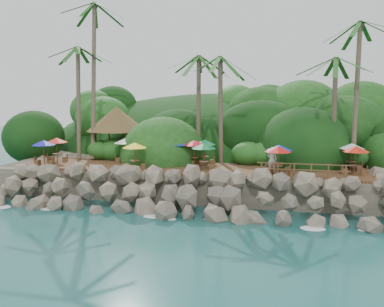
# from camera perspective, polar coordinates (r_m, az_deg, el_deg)

# --- Properties ---
(ground) EXTENTS (140.00, 140.00, 0.00)m
(ground) POSITION_cam_1_polar(r_m,az_deg,el_deg) (25.80, -2.89, -9.33)
(ground) COLOR #19514F
(ground) RESTS_ON ground
(land_base) EXTENTS (32.00, 25.20, 2.10)m
(land_base) POSITION_cam_1_polar(r_m,az_deg,el_deg) (40.83, 3.01, -1.36)
(land_base) COLOR gray
(land_base) RESTS_ON ground
(jungle_hill) EXTENTS (44.80, 28.00, 15.40)m
(jungle_hill) POSITION_cam_1_polar(r_m,az_deg,el_deg) (48.32, 4.45, -1.17)
(jungle_hill) COLOR #143811
(jungle_hill) RESTS_ON ground
(seawall) EXTENTS (29.00, 4.00, 2.30)m
(seawall) POSITION_cam_1_polar(r_m,az_deg,el_deg) (27.36, -1.80, -5.82)
(seawall) COLOR gray
(seawall) RESTS_ON ground
(terrace) EXTENTS (26.00, 5.00, 0.20)m
(terrace) POSITION_cam_1_polar(r_m,az_deg,el_deg) (30.95, 0.00, -2.20)
(terrace) COLOR brown
(terrace) RESTS_ON land_base
(jungle_foliage) EXTENTS (44.00, 16.00, 12.00)m
(jungle_foliage) POSITION_cam_1_polar(r_m,az_deg,el_deg) (40.04, 2.76, -3.07)
(jungle_foliage) COLOR #143811
(jungle_foliage) RESTS_ON ground
(foam_line) EXTENTS (25.20, 0.80, 0.06)m
(foam_line) POSITION_cam_1_polar(r_m,az_deg,el_deg) (26.07, -2.72, -9.08)
(foam_line) COLOR white
(foam_line) RESTS_ON ground
(palms) EXTENTS (28.93, 6.86, 14.98)m
(palms) POSITION_cam_1_polar(r_m,az_deg,el_deg) (33.44, 2.30, 15.89)
(palms) COLOR brown
(palms) RESTS_ON ground
(palapa) EXTENTS (5.40, 5.40, 4.60)m
(palapa) POSITION_cam_1_polar(r_m,az_deg,el_deg) (36.58, -10.73, 4.90)
(palapa) COLOR brown
(palapa) RESTS_ON ground
(dining_clusters) EXTENTS (25.47, 5.07, 2.03)m
(dining_clusters) POSITION_cam_1_polar(r_m,az_deg,el_deg) (30.61, 0.51, 1.07)
(dining_clusters) COLOR brown
(dining_clusters) RESTS_ON terrace
(railing) EXTENTS (6.10, 0.10, 1.00)m
(railing) POSITION_cam_1_polar(r_m,az_deg,el_deg) (27.87, 15.55, -2.16)
(railing) COLOR brown
(railing) RESTS_ON terrace
(waiter) EXTENTS (0.71, 0.49, 1.85)m
(waiter) POSITION_cam_1_polar(r_m,az_deg,el_deg) (29.33, 11.38, -0.89)
(waiter) COLOR white
(waiter) RESTS_ON terrace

